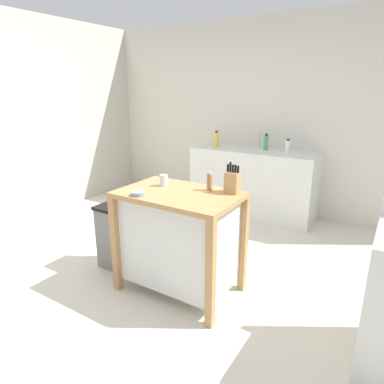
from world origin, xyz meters
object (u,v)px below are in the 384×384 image
at_px(bottle_spray_cleaner, 266,142).
at_px(knife_block, 232,182).
at_px(bottle_dish_soap, 288,147).
at_px(bottle_hand_soap, 216,140).
at_px(sink_faucet, 259,140).
at_px(pepper_grinder, 209,182).
at_px(drinking_cup, 164,180).
at_px(kitchen_island, 179,237).
at_px(trash_bin, 118,237).
at_px(bowl_stoneware_deep, 138,193).

bearing_deg(bottle_spray_cleaner, knife_block, -77.36).
bearing_deg(bottle_dish_soap, bottle_hand_soap, -178.59).
bearing_deg(sink_faucet, bottle_hand_soap, -157.01).
distance_m(knife_block, bottle_spray_cleaner, 1.99).
xyz_separation_m(pepper_grinder, bottle_dish_soap, (0.08, 1.86, 0.02)).
bearing_deg(drinking_cup, bottle_hand_soap, 105.00).
height_order(kitchen_island, trash_bin, kitchen_island).
bearing_deg(bowl_stoneware_deep, bottle_hand_soap, 102.75).
relative_size(bottle_hand_soap, bottle_dish_soap, 1.19).
bearing_deg(bottle_hand_soap, drinking_cup, -75.00).
height_order(drinking_cup, sink_faucet, sink_faucet).
height_order(drinking_cup, trash_bin, drinking_cup).
distance_m(bottle_hand_soap, bottle_spray_cleaner, 0.68).
xyz_separation_m(knife_block, drinking_cup, (-0.59, -0.13, -0.04)).
relative_size(bowl_stoneware_deep, bottle_spray_cleaner, 0.51).
bearing_deg(kitchen_island, pepper_grinder, 44.86).
bearing_deg(bottle_dish_soap, sink_faucet, 155.91).
xyz_separation_m(kitchen_island, sink_faucet, (-0.19, 2.24, 0.51)).
height_order(knife_block, pepper_grinder, knife_block).
height_order(kitchen_island, sink_faucet, sink_faucet).
bearing_deg(bottle_dish_soap, bottle_spray_cleaner, 158.81).
xyz_separation_m(knife_block, bottle_hand_soap, (-1.10, 1.79, 0.02)).
bearing_deg(bowl_stoneware_deep, knife_block, 37.31).
distance_m(kitchen_island, bottle_dish_soap, 2.11).
bearing_deg(pepper_grinder, bowl_stoneware_deep, -134.18).
xyz_separation_m(drinking_cup, sink_faucet, (0.02, 2.15, 0.07)).
distance_m(kitchen_island, sink_faucet, 2.30).
height_order(kitchen_island, knife_block, knife_block).
bearing_deg(bottle_hand_soap, bottle_dish_soap, 1.41).
height_order(bottle_hand_soap, bottle_dish_soap, bottle_hand_soap).
bearing_deg(sink_faucet, pepper_grinder, -79.68).
distance_m(kitchen_island, pepper_grinder, 0.53).
height_order(pepper_grinder, bottle_dish_soap, bottle_dish_soap).
distance_m(sink_faucet, bottle_dish_soap, 0.50).
bearing_deg(sink_faucet, bottle_dish_soap, -24.09).
distance_m(trash_bin, bottle_dish_soap, 2.35).
bearing_deg(bottle_hand_soap, bottle_spray_cleaner, 12.84).
bearing_deg(kitchen_island, bowl_stoneware_deep, -133.42).
bearing_deg(pepper_grinder, knife_block, 10.85).
bearing_deg(kitchen_island, bottle_dish_soap, 82.70).
bearing_deg(pepper_grinder, bottle_dish_soap, 87.52).
distance_m(knife_block, pepper_grinder, 0.19).
xyz_separation_m(bowl_stoneware_deep, bottle_spray_cleaner, (0.16, 2.40, 0.09)).
xyz_separation_m(bottle_hand_soap, bottle_spray_cleaner, (0.66, 0.15, -0.01)).
height_order(knife_block, bottle_hand_soap, knife_block).
height_order(bowl_stoneware_deep, drinking_cup, drinking_cup).
relative_size(drinking_cup, sink_faucet, 0.44).
relative_size(pepper_grinder, bottle_dish_soap, 0.81).
bearing_deg(drinking_cup, sink_faucet, 89.41).
bearing_deg(pepper_grinder, trash_bin, -169.55).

